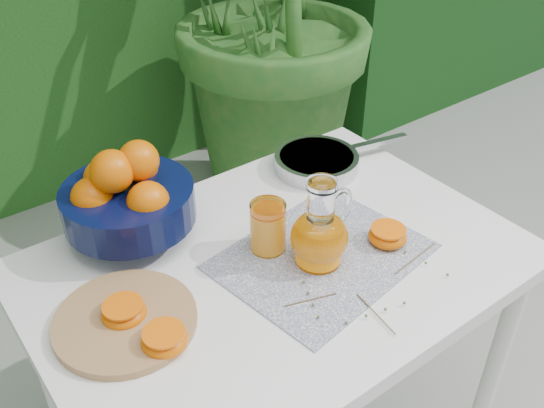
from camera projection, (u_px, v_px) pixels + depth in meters
white_table at (278, 288)px, 1.31m from camera, size 1.00×0.70×0.75m
placemat at (322, 256)px, 1.26m from camera, size 0.46×0.38×0.00m
cutting_board at (125, 321)px, 1.11m from camera, size 0.28×0.28×0.02m
fruit_bowl at (126, 196)px, 1.27m from camera, size 0.34×0.34×0.22m
juice_pitcher at (320, 234)px, 1.21m from camera, size 0.18×0.14×0.19m
juice_tumbler at (268, 228)px, 1.25m from camera, size 0.09×0.09×0.11m
saute_pan at (318, 161)px, 1.54m from camera, size 0.39×0.26×0.04m
orange_halves at (235, 292)px, 1.15m from camera, size 0.64×0.22×0.04m
thyme_sprigs at (371, 288)px, 1.18m from camera, size 0.37×0.21×0.01m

